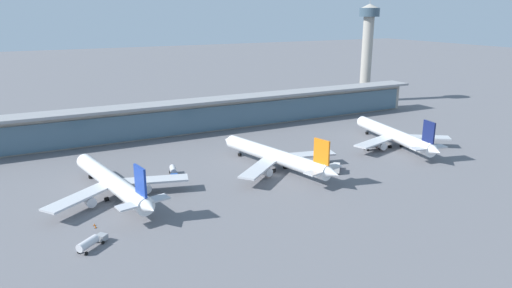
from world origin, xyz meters
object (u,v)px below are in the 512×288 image
service_truck_mid_apron_blue (173,171)px  service_truck_near_nose_red (373,146)px  airliner_left_stand (113,182)px  safety_cone_alpha (96,227)px  control_tower (367,45)px  safety_cone_bravo (94,225)px  service_truck_under_wing_grey (91,242)px  airliner_right_stand (394,135)px  airliner_centre_stand (277,157)px  service_truck_by_tail_red (336,168)px

service_truck_mid_apron_blue → service_truck_near_nose_red: bearing=-5.0°
airliner_left_stand → service_truck_near_nose_red: (103.64, 2.85, -3.18)m
airliner_left_stand → safety_cone_alpha: (-8.29, -18.93, -4.57)m
control_tower → safety_cone_bravo: (-177.37, -104.05, -34.44)m
service_truck_under_wing_grey → service_truck_mid_apron_blue: 51.57m
service_truck_near_nose_red → safety_cone_bravo: service_truck_near_nose_red is taller
service_truck_near_nose_red → airliner_right_stand: bearing=-2.8°
airliner_right_stand → control_tower: control_tower is taller
airliner_centre_stand → service_truck_by_tail_red: size_ratio=8.06×
airliner_left_stand → safety_cone_bravo: 19.87m
service_truck_under_wing_grey → safety_cone_bravo: bearing=78.5°
safety_cone_alpha → safety_cone_bravo: bearing=92.9°
safety_cone_alpha → safety_cone_bravo: same height
airliner_left_stand → service_truck_mid_apron_blue: bearing=24.6°
airliner_centre_stand → control_tower: 145.27m
service_truck_under_wing_grey → airliner_centre_stand: bearing=23.5°
control_tower → safety_cone_bravo: 208.51m
service_truck_near_nose_red → airliner_centre_stand: bearing=-175.9°
service_truck_near_nose_red → service_truck_mid_apron_blue: same height
airliner_right_stand → airliner_centre_stand: bearing=-177.2°
control_tower → airliner_left_stand: bearing=-152.9°
service_truck_near_nose_red → safety_cone_alpha: service_truck_near_nose_red is taller
service_truck_under_wing_grey → service_truck_by_tail_red: 86.68m
airliner_left_stand → airliner_right_stand: 114.58m
airliner_centre_stand → service_truck_under_wing_grey: airliner_centre_stand is taller
service_truck_near_nose_red → safety_cone_alpha: bearing=-169.0°
airliner_left_stand → service_truck_by_tail_red: airliner_left_stand is taller
service_truck_under_wing_grey → service_truck_mid_apron_blue: bearing=50.5°
service_truck_by_tail_red → service_truck_under_wing_grey: bearing=-168.5°
airliner_left_stand → service_truck_by_tail_red: (74.05, -12.48, -3.19)m
service_truck_near_nose_red → service_truck_by_tail_red: (-29.58, -15.32, -0.02)m
service_truck_near_nose_red → service_truck_under_wing_grey: bearing=-164.1°
airliner_left_stand → airliner_centre_stand: same height
airliner_right_stand → safety_cone_bravo: size_ratio=83.07×
airliner_left_stand → service_truck_by_tail_red: 75.16m
service_truck_mid_apron_blue → safety_cone_alpha: service_truck_mid_apron_blue is taller
airliner_centre_stand → service_truck_mid_apron_blue: size_ratio=6.48×
safety_cone_bravo → airliner_centre_stand: bearing=14.6°
service_truck_mid_apron_blue → service_truck_by_tail_red: bearing=-23.3°
safety_cone_alpha → safety_cone_bravo: (-0.07, 1.49, 0.00)m
airliner_centre_stand → safety_cone_alpha: size_ratio=82.21×
service_truck_mid_apron_blue → safety_cone_alpha: bearing=-136.2°
airliner_left_stand → service_truck_under_wing_grey: airliner_left_stand is taller
service_truck_near_nose_red → safety_cone_bravo: size_ratio=12.52×
airliner_left_stand → airliner_right_stand: (114.55, 2.31, 0.00)m
service_truck_under_wing_grey → service_truck_mid_apron_blue: same height
safety_cone_alpha → service_truck_by_tail_red: bearing=4.5°
service_truck_by_tail_red → safety_cone_alpha: (-82.34, -6.45, -1.37)m
airliner_centre_stand → service_truck_near_nose_red: (46.97, 3.35, -3.18)m
airliner_centre_stand → safety_cone_bravo: airliner_centre_stand is taller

